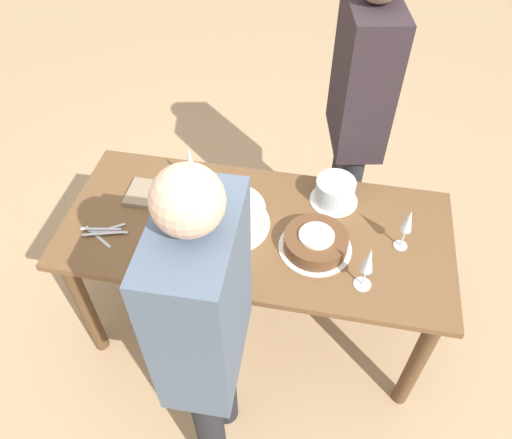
% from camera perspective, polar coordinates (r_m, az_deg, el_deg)
% --- Properties ---
extents(ground_plane, '(12.00, 12.00, 0.00)m').
position_cam_1_polar(ground_plane, '(2.73, 0.00, -11.36)').
color(ground_plane, tan).
extents(dining_table, '(1.65, 0.73, 0.75)m').
position_cam_1_polar(dining_table, '(2.21, 0.00, -2.95)').
color(dining_table, brown).
rests_on(dining_table, ground_plane).
extents(cake_center_white, '(0.35, 0.35, 0.11)m').
position_cam_1_polar(cake_center_white, '(2.10, -3.06, 0.44)').
color(cake_center_white, white).
rests_on(cake_center_white, dining_table).
extents(cake_front_chocolate, '(0.30, 0.30, 0.08)m').
position_cam_1_polar(cake_front_chocolate, '(2.04, 6.84, -2.59)').
color(cake_front_chocolate, white).
rests_on(cake_front_chocolate, dining_table).
extents(cake_back_decorated, '(0.21, 0.21, 0.12)m').
position_cam_1_polar(cake_back_decorated, '(2.22, 9.00, 3.18)').
color(cake_back_decorated, white).
rests_on(cake_back_decorated, dining_table).
extents(wine_glass_near, '(0.07, 0.07, 0.22)m').
position_cam_1_polar(wine_glass_near, '(1.87, 12.70, -4.76)').
color(wine_glass_near, silver).
rests_on(wine_glass_near, dining_table).
extents(wine_glass_far, '(0.06, 0.06, 0.21)m').
position_cam_1_polar(wine_glass_far, '(2.04, 16.97, -0.36)').
color(wine_glass_far, silver).
rests_on(wine_glass_far, dining_table).
extents(wine_glass_extra, '(0.06, 0.06, 0.23)m').
position_cam_1_polar(wine_glass_extra, '(2.22, -7.54, 6.56)').
color(wine_glass_extra, silver).
rests_on(wine_glass_extra, dining_table).
extents(fork_pile, '(0.20, 0.14, 0.01)m').
position_cam_1_polar(fork_pile, '(2.19, -17.10, -1.38)').
color(fork_pile, silver).
rests_on(fork_pile, dining_table).
extents(napkin_stack, '(0.16, 0.17, 0.02)m').
position_cam_1_polar(napkin_stack, '(2.31, -12.56, 2.94)').
color(napkin_stack, gray).
rests_on(napkin_stack, dining_table).
extents(person_cutting, '(0.23, 0.40, 1.62)m').
position_cam_1_polar(person_cutting, '(1.59, -5.79, -11.98)').
color(person_cutting, '#232328').
rests_on(person_cutting, ground_plane).
extents(person_watching, '(0.30, 0.44, 1.65)m').
position_cam_1_polar(person_watching, '(2.41, 11.65, 12.81)').
color(person_watching, '#232328').
rests_on(person_watching, ground_plane).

